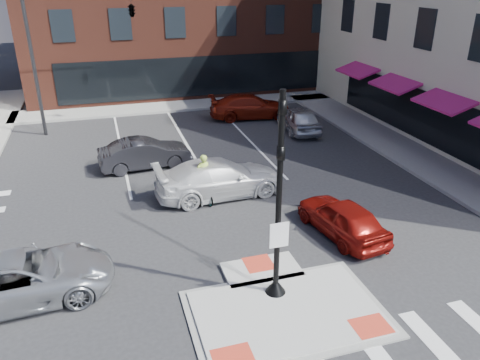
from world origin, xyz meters
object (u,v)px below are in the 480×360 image
object	(u,v)px
bg_car_dark	(145,154)
bg_car_silver	(299,118)
silver_suv	(21,278)
bg_car_red	(250,106)
red_sedan	(342,218)
cyclist	(204,186)
white_pickup	(219,178)

from	to	relation	value
bg_car_dark	bg_car_silver	bearing A→B (deg)	-76.55
silver_suv	bg_car_red	world-z (taller)	bg_car_red
bg_car_dark	red_sedan	bearing A→B (deg)	-149.65
bg_car_dark	bg_car_silver	distance (m)	9.84
red_sedan	bg_car_red	size ratio (longest dim) A/B	0.76
silver_suv	red_sedan	world-z (taller)	silver_suv
bg_car_silver	cyclist	xyz separation A→B (m)	(-7.44, -7.50, -0.06)
white_pickup	bg_car_silver	size ratio (longest dim) A/B	1.23
silver_suv	white_pickup	size ratio (longest dim) A/B	0.96
white_pickup	bg_car_dark	bearing A→B (deg)	29.84
bg_car_silver	silver_suv	bearing A→B (deg)	47.33
red_sedan	bg_car_red	bearing A→B (deg)	-104.29
bg_car_silver	cyclist	size ratio (longest dim) A/B	2.14
bg_car_dark	silver_suv	bearing A→B (deg)	148.18
cyclist	white_pickup	bearing A→B (deg)	-165.60
red_sedan	silver_suv	bearing A→B (deg)	-5.68
silver_suv	bg_car_red	xyz separation A→B (m)	(11.94, 15.49, 0.03)
red_sedan	white_pickup	world-z (taller)	white_pickup
bg_car_red	red_sedan	bearing A→B (deg)	-179.72
silver_suv	white_pickup	distance (m)	8.73
bg_car_silver	bg_car_dark	bearing A→B (deg)	24.69
red_sedan	cyclist	world-z (taller)	cyclist
red_sedan	cyclist	distance (m)	5.78
red_sedan	bg_car_silver	size ratio (longest dim) A/B	0.91
silver_suv	bg_car_red	size ratio (longest dim) A/B	1.00
red_sedan	cyclist	bearing A→B (deg)	-53.39
bg_car_silver	cyclist	distance (m)	10.56
silver_suv	red_sedan	xyz separation A→B (m)	(10.52, 0.58, -0.04)
silver_suv	bg_car_silver	bearing A→B (deg)	-52.93
red_sedan	bg_car_red	world-z (taller)	bg_car_red
white_pickup	bg_car_dark	size ratio (longest dim) A/B	1.25
white_pickup	bg_car_dark	distance (m)	4.78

